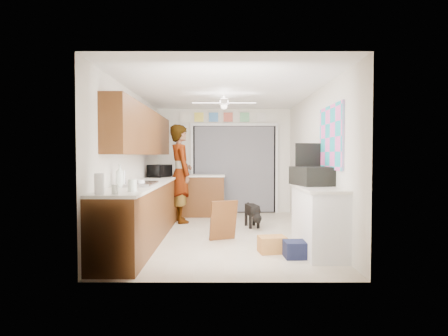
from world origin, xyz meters
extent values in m
plane|color=beige|center=(0.00, 0.00, 0.00)|extent=(5.00, 5.00, 0.00)
plane|color=white|center=(0.00, 0.00, 2.50)|extent=(5.00, 5.00, 0.00)
plane|color=silver|center=(0.00, 2.50, 1.25)|extent=(3.20, 0.00, 3.20)
plane|color=silver|center=(0.00, -2.50, 1.25)|extent=(3.20, 0.00, 3.20)
plane|color=silver|center=(-1.60, 0.00, 1.25)|extent=(0.00, 5.00, 5.00)
plane|color=silver|center=(1.60, 0.00, 1.25)|extent=(0.00, 5.00, 5.00)
cube|color=#5C3315|center=(-1.30, 0.00, 0.45)|extent=(0.60, 4.80, 0.90)
cube|color=white|center=(-1.29, 0.00, 0.92)|extent=(0.62, 4.80, 0.04)
cube|color=#5C3315|center=(-1.44, 0.20, 1.80)|extent=(0.32, 4.00, 0.80)
cube|color=silver|center=(-1.29, -1.00, 0.95)|extent=(0.50, 0.76, 0.06)
cylinder|color=silver|center=(-1.48, -1.00, 1.05)|extent=(0.03, 0.03, 0.22)
cube|color=#5C3315|center=(-0.50, 2.00, 0.45)|extent=(1.00, 0.60, 0.90)
cube|color=white|center=(-0.50, 2.00, 0.92)|extent=(1.04, 0.64, 0.04)
cube|color=black|center=(0.25, 2.47, 1.05)|extent=(2.00, 0.06, 2.10)
cube|color=slate|center=(0.25, 2.43, 1.05)|extent=(1.90, 0.03, 2.05)
cube|color=white|center=(-0.77, 2.44, 1.05)|extent=(0.06, 0.04, 2.10)
cube|color=white|center=(1.27, 2.44, 1.05)|extent=(0.06, 0.04, 2.10)
cube|color=white|center=(0.25, 2.44, 2.12)|extent=(2.10, 0.04, 0.06)
cube|color=#F8E852|center=(-0.60, 2.47, 2.30)|extent=(0.22, 0.02, 0.22)
cube|color=#5293DB|center=(-0.25, 2.47, 2.30)|extent=(0.22, 0.02, 0.22)
cube|color=#D4624F|center=(0.10, 2.47, 2.30)|extent=(0.22, 0.02, 0.22)
cube|color=#6FC287|center=(0.50, 2.47, 2.30)|extent=(0.22, 0.02, 0.22)
cube|color=silver|center=(0.90, 2.47, 2.30)|extent=(0.22, 0.02, 0.22)
cube|color=silver|center=(-0.95, 2.47, 2.30)|extent=(0.22, 0.02, 0.26)
cube|color=white|center=(1.35, -1.20, 0.45)|extent=(0.50, 1.40, 0.90)
cube|color=white|center=(1.34, -1.20, 0.92)|extent=(0.54, 1.44, 0.04)
cube|color=#FF5DBE|center=(1.58, -1.00, 1.65)|extent=(0.03, 1.15, 0.95)
cube|color=white|center=(0.00, 0.20, 2.32)|extent=(1.14, 1.14, 0.24)
imported|color=black|center=(-1.30, 1.03, 1.07)|extent=(0.47, 0.55, 0.26)
imported|color=silver|center=(-1.45, -1.34, 1.10)|extent=(0.13, 0.13, 0.32)
imported|color=white|center=(-1.22, -1.07, 0.98)|extent=(0.13, 0.13, 0.09)
cylinder|color=silver|center=(-1.14, -1.93, 1.02)|extent=(0.11, 0.11, 0.15)
cylinder|color=silver|center=(-1.26, -2.25, 1.00)|extent=(0.09, 0.09, 0.11)
cylinder|color=white|center=(-1.44, -2.25, 1.06)|extent=(0.13, 0.13, 0.24)
cube|color=black|center=(1.32, -0.95, 1.08)|extent=(0.61, 0.73, 0.27)
cube|color=yellow|center=(1.32, -0.95, 0.97)|extent=(0.56, 0.66, 0.02)
cube|color=black|center=(1.32, -0.66, 1.33)|extent=(0.42, 0.12, 0.50)
cube|color=#A86F34|center=(0.68, -1.26, 0.12)|extent=(0.41, 0.34, 0.23)
cube|color=black|center=(1.00, -1.52, 0.11)|extent=(0.38, 0.32, 0.22)
cube|color=#5C3315|center=(-0.01, -0.51, 0.33)|extent=(0.48, 0.32, 0.66)
imported|color=white|center=(-0.90, 1.18, 1.01)|extent=(0.72, 0.86, 2.02)
cube|color=black|center=(0.54, 0.64, 0.24)|extent=(0.38, 0.66, 0.49)
camera|label=1|loc=(-0.01, -6.54, 1.39)|focal=30.00mm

